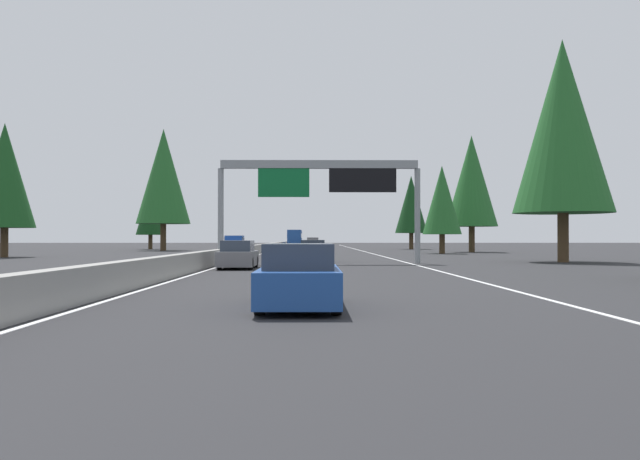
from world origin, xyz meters
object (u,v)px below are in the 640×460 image
(minivan_mid_right, at_px, (313,242))
(conifer_right_near, at_px, (563,126))
(conifer_right_far, at_px, (472,181))
(conifer_right_mid, at_px, (442,200))
(conifer_right_distant, at_px, (411,205))
(sedan_mid_left, at_px, (313,252))
(bus_distant_b, at_px, (295,237))
(conifer_left_far, at_px, (151,209))
(sedan_far_right, at_px, (238,256))
(oncoming_near, at_px, (234,244))
(sedan_distant_a, at_px, (299,278))
(conifer_left_mid, at_px, (163,176))
(sign_gantry_overhead, at_px, (322,181))
(conifer_left_near, at_px, (5,175))

(minivan_mid_right, height_order, conifer_right_near, conifer_right_near)
(conifer_right_far, bearing_deg, conifer_right_mid, 146.00)
(conifer_right_near, relative_size, conifer_right_distant, 1.41)
(sedan_mid_left, relative_size, bus_distant_b, 0.38)
(conifer_left_far, bearing_deg, bus_distant_b, -32.62)
(sedan_far_right, height_order, oncoming_near, oncoming_near)
(sedan_mid_left, bearing_deg, conifer_left_far, 24.20)
(bus_distant_b, distance_m, conifer_left_far, 36.93)
(sedan_distant_a, distance_m, sedan_far_right, 19.96)
(sedan_far_right, bearing_deg, conifer_right_mid, -27.24)
(bus_distant_b, relative_size, minivan_mid_right, 2.30)
(bus_distant_b, relative_size, conifer_left_mid, 0.74)
(sedan_distant_a, distance_m, conifer_right_distant, 81.25)
(sedan_mid_left, xyz_separation_m, conifer_right_near, (-0.14, -16.51, 8.29))
(oncoming_near, xyz_separation_m, conifer_right_near, (-27.32, -24.91, 8.06))
(conifer_right_distant, relative_size, conifer_left_mid, 0.68)
(minivan_mid_right, bearing_deg, conifer_right_mid, -164.98)
(sedan_mid_left, relative_size, conifer_right_far, 0.33)
(sign_gantry_overhead, xyz_separation_m, sedan_far_right, (-6.87, 4.47, -4.45))
(bus_distant_b, distance_m, conifer_left_near, 74.59)
(sedan_far_right, bearing_deg, conifer_left_mid, 16.81)
(conifer_left_near, bearing_deg, sign_gantry_overhead, -117.74)
(bus_distant_b, distance_m, conifer_right_distant, 36.32)
(conifer_left_mid, bearing_deg, conifer_right_mid, -117.30)
(conifer_right_near, height_order, conifer_left_near, conifer_right_near)
(sedan_far_right, xyz_separation_m, sedan_mid_left, (9.11, -3.89, 0.00))
(conifer_right_distant, xyz_separation_m, conifer_left_mid, (-10.32, 32.97, 3.03))
(sign_gantry_overhead, height_order, conifer_left_far, conifer_left_far)
(conifer_right_distant, xyz_separation_m, conifer_left_far, (0.59, 37.24, -0.69))
(conifer_left_mid, bearing_deg, bus_distant_b, -20.36)
(sign_gantry_overhead, bearing_deg, conifer_right_mid, -25.61)
(conifer_right_far, bearing_deg, conifer_left_far, 63.47)
(conifer_right_far, relative_size, conifer_left_near, 1.18)
(sedan_far_right, height_order, conifer_right_far, conifer_right_far)
(sign_gantry_overhead, xyz_separation_m, conifer_right_far, (33.33, -17.34, 2.89))
(conifer_left_near, bearing_deg, conifer_left_mid, -12.68)
(conifer_left_near, bearing_deg, conifer_left_far, -3.28)
(conifer_right_near, distance_m, conifer_right_distant, 51.30)
(conifer_left_near, bearing_deg, sedan_far_right, -133.61)
(sign_gantry_overhead, relative_size, conifer_right_near, 0.86)
(sedan_far_right, relative_size, bus_distant_b, 0.38)
(oncoming_near, height_order, conifer_left_near, conifer_left_near)
(bus_distant_b, xyz_separation_m, minivan_mid_right, (-9.10, -3.39, -0.77))
(minivan_mid_right, xyz_separation_m, conifer_left_mid, (-32.74, 18.92, 8.46))
(conifer_right_near, relative_size, conifer_left_near, 1.32)
(conifer_right_mid, distance_m, conifer_left_far, 45.64)
(sedan_distant_a, height_order, conifer_left_far, conifer_left_far)
(sedan_distant_a, xyz_separation_m, conifer_left_near, (40.23, 25.21, 6.09))
(conifer_right_mid, xyz_separation_m, conifer_right_distant, (26.92, -0.82, 0.91))
(sedan_distant_a, height_order, sedan_mid_left, same)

